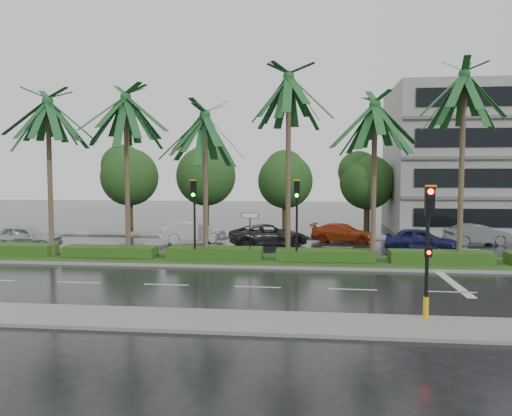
# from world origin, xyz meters

# --- Properties ---
(ground) EXTENTS (120.00, 120.00, 0.00)m
(ground) POSITION_xyz_m (0.00, 0.00, 0.00)
(ground) COLOR black
(ground) RESTS_ON ground
(near_sidewalk) EXTENTS (40.00, 2.40, 0.12)m
(near_sidewalk) POSITION_xyz_m (0.00, -10.20, 0.06)
(near_sidewalk) COLOR gray
(near_sidewalk) RESTS_ON ground
(far_sidewalk) EXTENTS (40.00, 2.00, 0.12)m
(far_sidewalk) POSITION_xyz_m (0.00, 12.00, 0.06)
(far_sidewalk) COLOR gray
(far_sidewalk) RESTS_ON ground
(median) EXTENTS (36.00, 4.00, 0.15)m
(median) POSITION_xyz_m (0.00, 1.00, 0.08)
(median) COLOR gray
(median) RESTS_ON ground
(hedge) EXTENTS (35.20, 1.40, 0.60)m
(hedge) POSITION_xyz_m (0.00, 1.00, 0.45)
(hedge) COLOR #254E16
(hedge) RESTS_ON median
(lane_markings) EXTENTS (34.00, 13.06, 0.01)m
(lane_markings) POSITION_xyz_m (3.04, -0.43, 0.01)
(lane_markings) COLOR silver
(lane_markings) RESTS_ON ground
(palm_row) EXTENTS (26.30, 4.20, 10.67)m
(palm_row) POSITION_xyz_m (-1.25, 1.02, 8.37)
(palm_row) COLOR #473529
(palm_row) RESTS_ON median
(signal_near) EXTENTS (0.34, 0.45, 4.36)m
(signal_near) POSITION_xyz_m (6.00, -9.39, 2.50)
(signal_near) COLOR black
(signal_near) RESTS_ON near_sidewalk
(signal_median_left) EXTENTS (0.34, 0.42, 4.36)m
(signal_median_left) POSITION_xyz_m (-4.00, 0.30, 3.00)
(signal_median_left) COLOR black
(signal_median_left) RESTS_ON median
(signal_median_right) EXTENTS (0.34, 0.42, 4.36)m
(signal_median_right) POSITION_xyz_m (1.50, 0.30, 3.00)
(signal_median_right) COLOR black
(signal_median_right) RESTS_ON median
(street_sign) EXTENTS (0.95, 0.09, 2.60)m
(street_sign) POSITION_xyz_m (-1.00, 0.48, 2.12)
(street_sign) COLOR black
(street_sign) RESTS_ON median
(bg_trees) EXTENTS (32.81, 5.26, 7.60)m
(bg_trees) POSITION_xyz_m (-1.66, 17.59, 4.58)
(bg_trees) COLOR #342718
(bg_trees) RESTS_ON ground
(building) EXTENTS (16.00, 10.00, 12.00)m
(building) POSITION_xyz_m (17.00, 18.00, 6.00)
(building) COLOR gray
(building) RESTS_ON ground
(car_silver) EXTENTS (2.05, 4.59, 1.53)m
(car_silver) POSITION_xyz_m (-16.00, 4.16, 0.77)
(car_silver) COLOR #B2B6BB
(car_silver) RESTS_ON ground
(car_white) EXTENTS (3.10, 4.85, 1.51)m
(car_white) POSITION_xyz_m (-5.98, 8.12, 0.75)
(car_white) COLOR #B4B4B4
(car_white) RESTS_ON ground
(car_darkgrey) EXTENTS (4.14, 5.77, 1.46)m
(car_darkgrey) POSITION_xyz_m (-0.50, 6.98, 0.73)
(car_darkgrey) COLOR #232426
(car_darkgrey) RESTS_ON ground
(car_red) EXTENTS (2.67, 4.77, 1.31)m
(car_red) POSITION_xyz_m (4.50, 9.52, 0.65)
(car_red) COLOR #9C3011
(car_red) RESTS_ON ground
(car_blue) EXTENTS (2.52, 4.56, 1.47)m
(car_blue) POSITION_xyz_m (9.00, 5.68, 0.73)
(car_blue) COLOR #1B1D52
(car_blue) RESTS_ON ground
(car_grey) EXTENTS (2.38, 4.50, 1.41)m
(car_grey) POSITION_xyz_m (13.50, 9.25, 0.70)
(car_grey) COLOR #535658
(car_grey) RESTS_ON ground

